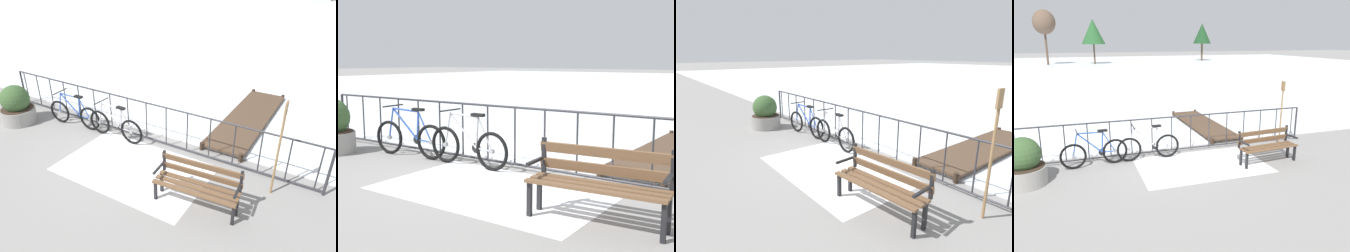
{
  "view_description": "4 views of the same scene",
  "coord_description": "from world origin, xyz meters",
  "views": [
    {
      "loc": [
        4.35,
        -5.74,
        4.1
      ],
      "look_at": [
        0.87,
        0.09,
        0.53
      ],
      "focal_mm": 33.46,
      "sensor_mm": 36.0,
      "label": 1
    },
    {
      "loc": [
        4.36,
        -6.02,
        1.83
      ],
      "look_at": [
        0.68,
        -0.81,
        0.87
      ],
      "focal_mm": 46.89,
      "sensor_mm": 36.0,
      "label": 2
    },
    {
      "loc": [
        5.17,
        -4.37,
        2.43
      ],
      "look_at": [
        -0.17,
        -0.23,
        0.62
      ],
      "focal_mm": 29.04,
      "sensor_mm": 36.0,
      "label": 3
    },
    {
      "loc": [
        -2.25,
        -8.5,
        3.15
      ],
      "look_at": [
        0.34,
        -0.76,
        0.98
      ],
      "focal_mm": 34.64,
      "sensor_mm": 36.0,
      "label": 4
    }
  ],
  "objects": [
    {
      "name": "ground_plane",
      "position": [
        0.0,
        0.0,
        0.0
      ],
      "size": [
        160.0,
        160.0,
        0.0
      ],
      "primitive_type": "plane",
      "color": "gray"
    },
    {
      "name": "snow_patch",
      "position": [
        0.74,
        -1.2,
        0.0
      ],
      "size": [
        3.28,
        2.04,
        0.01
      ],
      "primitive_type": "cube",
      "color": "white",
      "rests_on": "ground"
    },
    {
      "name": "railing_fence",
      "position": [
        0.0,
        0.0,
        0.56
      ],
      "size": [
        9.06,
        0.06,
        1.07
      ],
      "color": "#2D2D33",
      "rests_on": "ground"
    },
    {
      "name": "bicycle_near_railing",
      "position": [
        -0.46,
        -0.33,
        0.37
      ],
      "size": [
        1.71,
        0.52,
        0.97
      ],
      "color": "black",
      "rests_on": "ground"
    },
    {
      "name": "bicycle_second",
      "position": [
        -1.88,
        -0.37,
        0.37
      ],
      "size": [
        1.71,
        0.52,
        0.97
      ],
      "color": "black",
      "rests_on": "ground"
    },
    {
      "name": "park_bench",
      "position": [
        2.45,
        -1.5,
        0.51
      ],
      "size": [
        1.63,
        0.61,
        0.89
      ],
      "color": "brown",
      "rests_on": "ground"
    },
    {
      "name": "planter_with_shrub",
      "position": [
        -3.45,
        -1.02,
        0.49
      ],
      "size": [
        0.94,
        0.94,
        1.1
      ],
      "color": "gray",
      "rests_on": "ground"
    },
    {
      "name": "oar_upright",
      "position": [
        3.58,
        -0.46,
        1.14
      ],
      "size": [
        0.04,
        0.16,
        1.98
      ],
      "color": "#937047",
      "rests_on": "ground"
    },
    {
      "name": "wooden_dock",
      "position": [
        2.19,
        2.37,
        0.12
      ],
      "size": [
        1.1,
        4.25,
        0.2
      ],
      "color": "#4C3828",
      "rests_on": "ground"
    }
  ]
}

